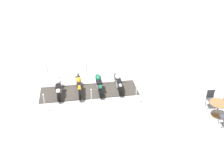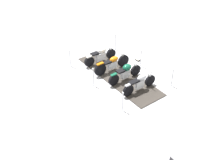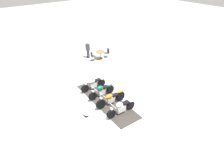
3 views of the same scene
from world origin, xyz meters
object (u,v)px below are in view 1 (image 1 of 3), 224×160
(stanchion_right_mid, at_px, (87,73))
(stanchion_right_rear, at_px, (48,76))
(motorcycle_cream, at_px, (59,86))
(motorcycle_copper, at_px, (79,84))
(cafe_chair_near_table, at_px, (211,98))
(stanchion_right_front, at_px, (124,71))
(cafe_table, at_px, (218,106))
(motorcycle_chrome, at_px, (118,81))
(stanchion_left_front, at_px, (136,97))
(info_placard, at_px, (77,76))
(stanchion_left_rear, at_px, (45,106))
(motorcycle_forest, at_px, (99,82))
(stanchion_left_mid, at_px, (92,102))

(stanchion_right_mid, distance_m, stanchion_right_rear, 2.37)
(motorcycle_cream, bearing_deg, motorcycle_copper, -89.47)
(motorcycle_cream, distance_m, cafe_chair_near_table, 8.22)
(stanchion_right_front, xyz_separation_m, cafe_table, (-5.11, -3.48, 0.27))
(motorcycle_chrome, height_order, stanchion_left_front, stanchion_left_front)
(stanchion_right_rear, distance_m, cafe_table, 9.79)
(cafe_table, bearing_deg, motorcycle_cream, 63.99)
(motorcycle_chrome, height_order, info_placard, motorcycle_chrome)
(motorcycle_copper, bearing_deg, stanchion_left_front, -118.33)
(stanchion_left_rear, height_order, info_placard, stanchion_left_rear)
(motorcycle_copper, relative_size, stanchion_right_mid, 2.10)
(motorcycle_chrome, relative_size, cafe_chair_near_table, 2.14)
(stanchion_right_rear, relative_size, cafe_table, 1.25)
(motorcycle_forest, relative_size, stanchion_left_front, 1.93)
(stanchion_right_mid, bearing_deg, cafe_table, -131.67)
(motorcycle_chrome, xyz_separation_m, cafe_table, (-3.57, -4.22, 0.09))
(stanchion_left_rear, bearing_deg, stanchion_right_front, -58.41)
(motorcycle_cream, xyz_separation_m, cafe_table, (-3.71, -7.61, 0.10))
(stanchion_left_rear, distance_m, stanchion_right_rear, 3.20)
(motorcycle_cream, relative_size, cafe_chair_near_table, 2.22)
(motorcycle_cream, distance_m, stanchion_right_rear, 1.71)
(motorcycle_forest, bearing_deg, stanchion_left_front, -132.93)
(motorcycle_copper, relative_size, stanchion_right_rear, 2.03)
(stanchion_left_rear, bearing_deg, stanchion_left_front, -92.36)
(stanchion_right_rear, bearing_deg, stanchion_left_front, -126.32)
(stanchion_left_rear, relative_size, cafe_table, 1.20)
(motorcycle_cream, relative_size, cafe_table, 2.36)
(stanchion_right_rear, bearing_deg, cafe_chair_near_table, -118.35)
(stanchion_right_front, distance_m, info_placard, 3.00)
(motorcycle_copper, bearing_deg, stanchion_right_mid, -19.09)
(stanchion_right_rear, bearing_deg, motorcycle_chrome, -113.48)
(stanchion_left_rear, xyz_separation_m, info_placard, (3.45, -1.92, -0.28))
(motorcycle_chrome, relative_size, stanchion_left_rear, 1.89)
(cafe_table, bearing_deg, stanchion_right_rear, 57.17)
(motorcycle_copper, height_order, cafe_chair_near_table, motorcycle_copper)
(motorcycle_cream, bearing_deg, motorcycle_chrome, -89.53)
(stanchion_left_rear, distance_m, stanchion_left_mid, 2.37)
(motorcycle_cream, relative_size, stanchion_left_front, 1.94)
(stanchion_left_mid, xyz_separation_m, info_placard, (3.54, 0.45, -0.29))
(stanchion_left_mid, xyz_separation_m, stanchion_right_mid, (3.19, -0.13, 0.03))
(motorcycle_chrome, xyz_separation_m, motorcycle_forest, (0.06, 1.13, 0.02))
(stanchion_left_mid, bearing_deg, stanchion_left_rear, 87.64)
(stanchion_left_rear, relative_size, stanchion_left_mid, 0.96)
(stanchion_right_rear, bearing_deg, info_placard, -81.95)
(stanchion_right_rear, xyz_separation_m, info_placard, (0.25, -1.79, -0.31))
(stanchion_left_front, xyz_separation_m, stanchion_right_mid, (3.29, 2.24, -0.02))
(stanchion_right_mid, height_order, cafe_table, stanchion_right_mid)
(stanchion_right_front, bearing_deg, stanchion_left_mid, 141.04)
(motorcycle_copper, relative_size, stanchion_right_front, 2.23)
(cafe_table, bearing_deg, motorcycle_chrome, 49.81)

